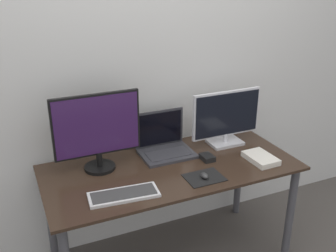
# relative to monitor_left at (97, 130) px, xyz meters

# --- Properties ---
(wall_back) EXTENTS (7.00, 0.05, 2.50)m
(wall_back) POSITION_rel_monitor_left_xyz_m (0.40, 0.27, 0.29)
(wall_back) COLOR silver
(wall_back) RESTS_ON ground_plane
(desk) EXTENTS (1.53, 0.70, 0.71)m
(desk) POSITION_rel_monitor_left_xyz_m (0.40, -0.15, -0.35)
(desk) COLOR #332319
(desk) RESTS_ON ground_plane
(monitor_left) EXTENTS (0.51, 0.18, 0.47)m
(monitor_left) POSITION_rel_monitor_left_xyz_m (0.00, 0.00, 0.00)
(monitor_left) COLOR black
(monitor_left) RESTS_ON desk
(monitor_right) EXTENTS (0.49, 0.16, 0.37)m
(monitor_right) POSITION_rel_monitor_left_xyz_m (0.87, -0.00, -0.06)
(monitor_right) COLOR silver
(monitor_right) RESTS_ON desk
(laptop) EXTENTS (0.34, 0.26, 0.26)m
(laptop) POSITION_rel_monitor_left_xyz_m (0.44, 0.05, -0.19)
(laptop) COLOR #333338
(laptop) RESTS_ON desk
(keyboard) EXTENTS (0.38, 0.18, 0.02)m
(keyboard) POSITION_rel_monitor_left_xyz_m (0.04, -0.35, -0.24)
(keyboard) COLOR silver
(keyboard) RESTS_ON desk
(mousepad) EXTENTS (0.22, 0.17, 0.00)m
(mousepad) POSITION_rel_monitor_left_xyz_m (0.52, -0.35, -0.25)
(mousepad) COLOR black
(mousepad) RESTS_ON desk
(mouse) EXTENTS (0.04, 0.06, 0.03)m
(mouse) POSITION_rel_monitor_left_xyz_m (0.51, -0.36, -0.23)
(mouse) COLOR #333333
(mouse) RESTS_ON mousepad
(book) EXTENTS (0.15, 0.22, 0.03)m
(book) POSITION_rel_monitor_left_xyz_m (0.94, -0.31, -0.23)
(book) COLOR silver
(book) RESTS_ON desk
(power_brick) EXTENTS (0.07, 0.10, 0.03)m
(power_brick) POSITION_rel_monitor_left_xyz_m (0.64, -0.16, -0.23)
(power_brick) COLOR black
(power_brick) RESTS_ON desk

